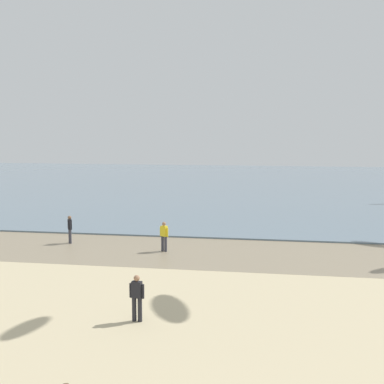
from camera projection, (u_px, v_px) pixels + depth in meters
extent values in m
cube|color=gray|center=(255.00, 254.00, 29.03)|extent=(120.00, 7.64, 0.01)
cube|color=slate|center=(270.00, 184.00, 67.04)|extent=(160.00, 70.00, 0.10)
cylinder|color=#232328|center=(134.00, 309.00, 18.82)|extent=(0.16, 0.16, 0.88)
cylinder|color=#232328|center=(140.00, 310.00, 18.76)|extent=(0.16, 0.16, 0.88)
cube|color=black|center=(137.00, 290.00, 18.71)|extent=(0.38, 0.26, 0.60)
sphere|color=#9E7051|center=(137.00, 278.00, 18.66)|extent=(0.22, 0.22, 0.22)
cylinder|color=black|center=(131.00, 290.00, 18.78)|extent=(0.09, 0.09, 0.52)
cylinder|color=black|center=(143.00, 291.00, 18.65)|extent=(0.09, 0.09, 0.52)
cylinder|color=#383842|center=(163.00, 244.00, 29.79)|extent=(0.16, 0.16, 0.88)
cylinder|color=#383842|center=(166.00, 244.00, 29.67)|extent=(0.16, 0.16, 0.88)
cube|color=yellow|center=(164.00, 231.00, 29.64)|extent=(0.42, 0.35, 0.60)
sphere|color=#9E7051|center=(164.00, 224.00, 29.59)|extent=(0.22, 0.22, 0.22)
cylinder|color=yellow|center=(161.00, 231.00, 29.78)|extent=(0.09, 0.09, 0.52)
cylinder|color=yellow|center=(167.00, 232.00, 29.51)|extent=(0.09, 0.09, 0.52)
cylinder|color=#383842|center=(70.00, 237.00, 31.77)|extent=(0.16, 0.16, 0.88)
cylinder|color=#383842|center=(70.00, 236.00, 31.98)|extent=(0.16, 0.16, 0.88)
cube|color=black|center=(70.00, 224.00, 31.79)|extent=(0.37, 0.42, 0.60)
sphere|color=brown|center=(70.00, 218.00, 31.74)|extent=(0.22, 0.22, 0.22)
cylinder|color=black|center=(70.00, 226.00, 31.57)|extent=(0.09, 0.09, 0.52)
cylinder|color=black|center=(69.00, 224.00, 32.02)|extent=(0.09, 0.09, 0.52)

